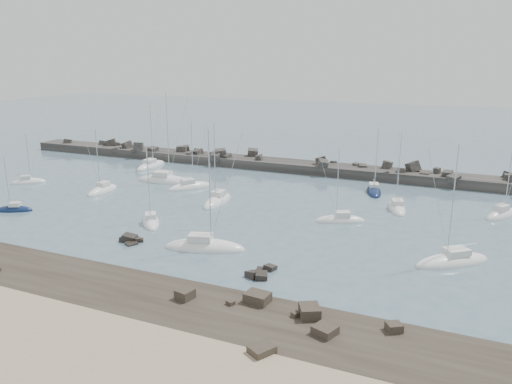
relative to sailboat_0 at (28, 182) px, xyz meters
The scene contains 19 objects.
ground 41.04m from the sailboat_0, 11.73° to the right, with size 400.00×400.00×0.00m, color slate.
rock_shelf 50.71m from the sailboat_0, 36.71° to the right, with size 140.00×12.24×1.73m.
rock_cluster_near 39.92m from the sailboat_0, 25.31° to the right, with size 3.03×2.77×1.54m.
rock_cluster_far 58.22m from the sailboat_0, 19.73° to the right, with size 2.71×4.08×1.27m.
breakwater 44.16m from the sailboat_0, 42.18° to the left, with size 115.00×7.74×5.37m.
sailboat_0 is the anchor object (origin of this frame).
sailboat_1 24.25m from the sailboat_0, 59.36° to the left, with size 2.95×9.28×14.59m.
sailboat_2 18.09m from the sailboat_0, 48.70° to the right, with size 5.70×4.01×8.98m.
sailboat_3 30.36m from the sailboat_0, 16.95° to the left, with size 6.66×8.02×12.84m.
sailboat_4 25.05m from the sailboat_0, 25.76° to the left, with size 11.47×4.41×17.58m.
sailboat_5 35.49m from the sailboat_0, 16.30° to the right, with size 6.18×7.04×11.51m.
sailboat_6 37.90m from the sailboat_0, ahead, with size 3.17×8.81×13.90m.
sailboat_7 48.29m from the sailboat_0, 18.74° to the right, with size 10.29×5.75×15.57m.
sailboat_8 62.31m from the sailboat_0, 17.63° to the left, with size 4.28×7.96×12.11m.
sailboat_9 58.08m from the sailboat_0, ahead, with size 7.30×4.93×11.20m.
sailboat_10 65.29m from the sailboat_0, ahead, with size 4.55×8.25×12.52m.
sailboat_11 73.73m from the sailboat_0, ahead, with size 8.98×8.13×14.62m.
sailboat_12 80.03m from the sailboat_0, ahead, with size 5.72×7.53×11.99m.
sailboat_14 16.62m from the sailboat_0, ahead, with size 2.49×7.37×11.79m.
Camera 1 is at (33.77, -56.10, 22.29)m, focal length 35.00 mm.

